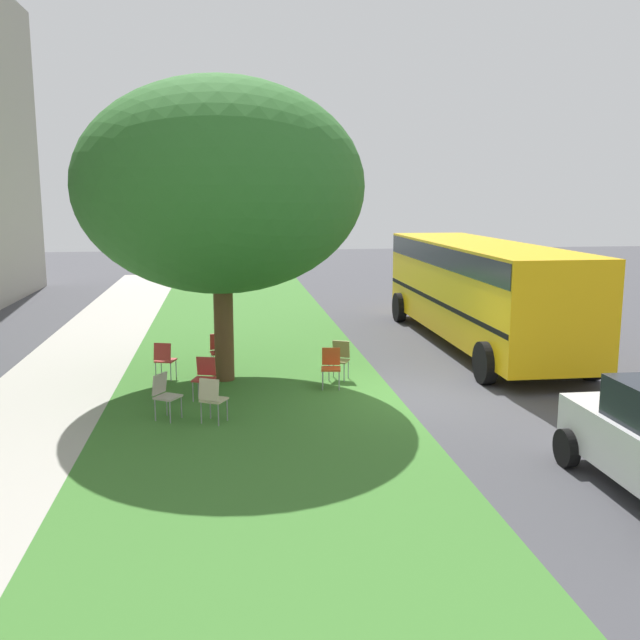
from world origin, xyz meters
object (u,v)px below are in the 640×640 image
at_px(chair_0, 340,357).
at_px(school_bus, 479,283).
at_px(chair_1, 205,375).
at_px(chair_5, 212,397).
at_px(chair_2, 164,358).
at_px(chair_6, 331,365).
at_px(chair_4, 219,349).
at_px(chair_3, 165,393).
at_px(street_tree, 220,187).

relative_size(chair_0, school_bus, 0.08).
distance_m(chair_1, chair_5, 1.65).
bearing_deg(chair_2, chair_6, -107.45).
height_order(chair_1, chair_4, same).
distance_m(chair_2, school_bus, 8.94).
height_order(chair_3, chair_4, same).
height_order(chair_0, chair_3, same).
bearing_deg(chair_4, chair_0, -113.97).
height_order(chair_1, school_bus, school_bus).
xyz_separation_m(chair_4, chair_5, (-4.14, 0.11, 0.00)).
bearing_deg(chair_2, chair_1, -150.73).
bearing_deg(chair_0, chair_2, 83.71).
relative_size(chair_0, chair_6, 1.00).
height_order(street_tree, chair_3, street_tree).
bearing_deg(chair_2, street_tree, -97.48).
bearing_deg(chair_6, street_tree, 67.12).
relative_size(chair_2, chair_6, 1.00).
distance_m(chair_1, chair_3, 1.44).
relative_size(chair_1, school_bus, 0.08).
distance_m(street_tree, chair_6, 4.60).
relative_size(street_tree, chair_2, 7.64).
distance_m(street_tree, chair_4, 3.97).
relative_size(chair_3, chair_4, 1.00).
bearing_deg(chair_0, chair_5, 135.44).
bearing_deg(street_tree, school_bus, -67.76).
relative_size(chair_2, chair_3, 1.00).
bearing_deg(chair_2, school_bus, -72.18).
bearing_deg(chair_0, chair_6, 156.63).
bearing_deg(chair_4, street_tree, -172.42).
height_order(chair_2, chair_6, same).
height_order(chair_3, school_bus, school_bus).
relative_size(chair_1, chair_3, 1.00).
height_order(chair_2, chair_4, same).
bearing_deg(chair_6, chair_4, 51.54).
distance_m(chair_0, chair_2, 4.02).
xyz_separation_m(street_tree, chair_4, (0.97, 0.13, -3.85)).
bearing_deg(chair_4, chair_3, 165.08).
distance_m(chair_2, chair_4, 1.47).
distance_m(chair_1, school_bus, 8.77).
xyz_separation_m(chair_2, school_bus, (2.71, -8.43, 1.24)).
bearing_deg(chair_5, chair_1, 6.06).
bearing_deg(chair_4, chair_6, -128.46).
height_order(chair_0, chair_5, same).
bearing_deg(chair_3, chair_0, -56.20).
height_order(street_tree, chair_2, street_tree).
bearing_deg(chair_2, chair_5, -161.32).
height_order(chair_3, chair_5, same).
relative_size(chair_2, school_bus, 0.08).
bearing_deg(chair_0, chair_1, 112.66).
bearing_deg(chair_1, street_tree, -14.96).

